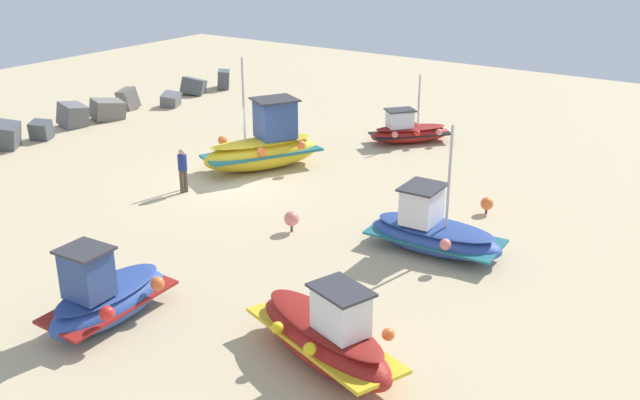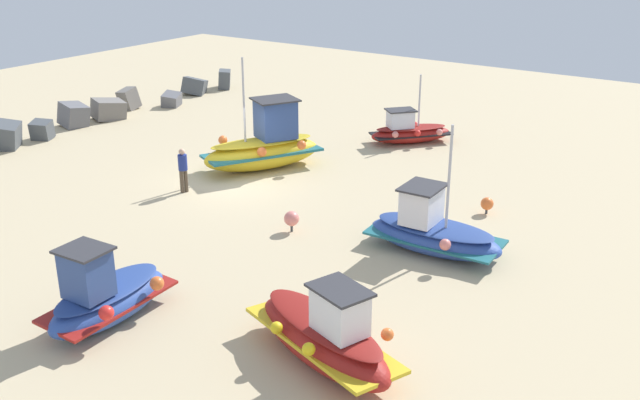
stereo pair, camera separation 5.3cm
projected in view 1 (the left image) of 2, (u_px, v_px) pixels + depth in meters
ground_plane at (236, 182)px, 26.86m from camera, size 53.01×53.01×0.00m
fishing_boat_0 at (433, 231)px, 21.14m from camera, size 2.08×4.11×3.90m
fishing_boat_1 at (264, 146)px, 28.06m from camera, size 4.93×3.75×4.42m
fishing_boat_2 at (325, 336)px, 15.74m from camera, size 2.71×4.46×2.08m
fishing_boat_3 at (409, 131)px, 31.47m from camera, size 3.55×3.30×2.95m
fishing_boat_4 at (106, 296)px, 17.41m from camera, size 3.57×2.02×2.14m
person_walking at (183, 167)px, 25.57m from camera, size 0.32×0.32×1.61m
breakwater_rocks at (47, 125)px, 32.59m from camera, size 24.60×2.73×1.44m
mooring_buoy_0 at (487, 204)px, 23.90m from camera, size 0.42×0.42×0.57m
mooring_buoy_1 at (292, 219)px, 22.49m from camera, size 0.47×0.47×0.67m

